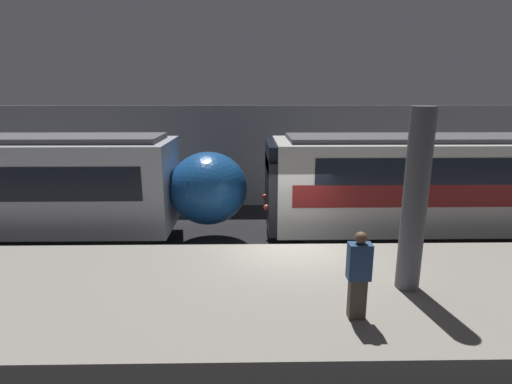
# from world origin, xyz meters

# --- Properties ---
(ground_plane) EXTENTS (120.00, 120.00, 0.00)m
(ground_plane) POSITION_xyz_m (0.00, 0.00, 0.00)
(ground_plane) COLOR black
(platform) EXTENTS (40.00, 4.54, 0.95)m
(platform) POSITION_xyz_m (0.00, -2.27, 0.48)
(platform) COLOR gray
(platform) RESTS_ON ground
(station_rear_barrier) EXTENTS (50.00, 0.15, 4.17)m
(station_rear_barrier) POSITION_xyz_m (0.00, 6.99, 2.08)
(station_rear_barrier) COLOR gray
(station_rear_barrier) RESTS_ON ground
(support_pillar_near) EXTENTS (0.45, 0.45, 3.50)m
(support_pillar_near) POSITION_xyz_m (2.06, -2.32, 2.70)
(support_pillar_near) COLOR #56565B
(support_pillar_near) RESTS_ON platform
(person_waiting) EXTENTS (0.38, 0.24, 1.54)m
(person_waiting) POSITION_xyz_m (0.77, -3.40, 1.76)
(person_waiting) COLOR #473D33
(person_waiting) RESTS_ON platform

